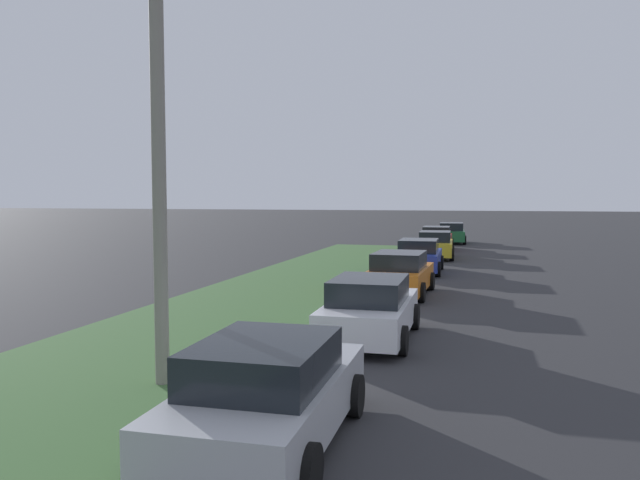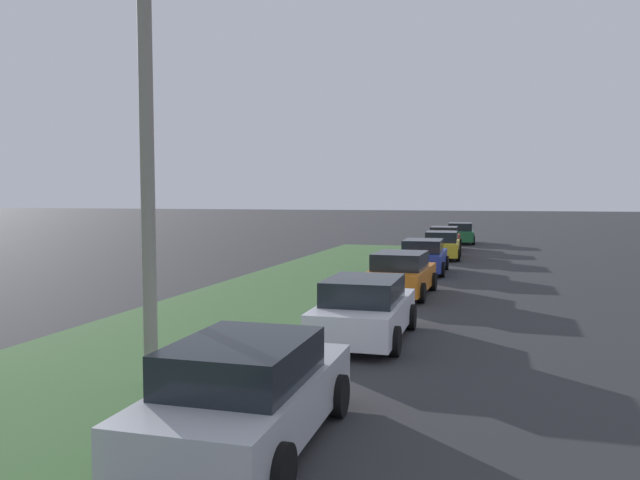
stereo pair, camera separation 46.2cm
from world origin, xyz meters
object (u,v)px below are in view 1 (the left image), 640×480
Objects in this scene: parked_car_white at (370,309)px; streetlight at (174,133)px; parked_car_blue at (419,256)px; parked_car_red at (436,238)px; parked_car_silver at (268,394)px; parked_car_yellow at (435,245)px; parked_car_green at (451,233)px; parked_car_orange at (400,274)px.

streetlight is at bearing 152.00° from parked_car_white.
parked_car_blue is 12.00m from parked_car_red.
parked_car_white is 1.00× the size of parked_car_blue.
parked_car_silver is 6.46m from parked_car_white.
streetlight is (-24.48, 2.43, 3.67)m from parked_car_yellow.
streetlight is (-35.84, 2.71, 3.67)m from parked_car_green.
parked_car_orange and parked_car_yellow have the same top height.
parked_car_orange is at bearing -0.72° from parked_car_silver.
parked_car_green is at bearing -7.39° from parked_car_red.
parked_car_silver is 26.21m from parked_car_yellow.
parked_car_blue and parked_car_red have the same top height.
parked_car_red is at bearing -4.01° from streetlight.
parked_car_yellow is at bearing -3.06° from parked_car_blue.
streetlight reaches higher than parked_car_red.
parked_car_silver and parked_car_orange have the same top height.
parked_car_yellow is at bearing 175.37° from parked_car_green.
parked_car_orange and parked_car_blue have the same top height.
parked_car_silver is 0.98× the size of parked_car_green.
parked_car_white is 0.58× the size of streetlight.
parked_car_silver is at bearing -178.37° from parked_car_orange.
streetlight is at bearing 171.96° from parked_car_yellow.
parked_car_orange is 1.00× the size of parked_car_red.
parked_car_green is (17.92, -0.48, 0.00)m from parked_car_blue.
parked_car_white is 31.11m from parked_car_green.
parked_car_red is at bearing -0.67° from parked_car_blue.
parked_car_white is 6.47m from streetlight.
parked_car_white and parked_car_yellow have the same top height.
parked_car_green is (24.37, -0.47, 0.00)m from parked_car_orange.
parked_car_silver and parked_car_yellow have the same top height.
streetlight reaches higher than parked_car_white.
streetlight reaches higher than parked_car_yellow.
parked_car_orange is 1.00× the size of parked_car_yellow.
parked_car_silver and parked_car_red have the same top height.
parked_car_orange is 0.58× the size of streetlight.
parked_car_red is (31.66, 0.14, 0.00)m from parked_car_silver.
parked_car_blue is 17.92m from parked_car_green.
parked_car_blue is 0.58× the size of streetlight.
parked_car_yellow is at bearing -0.68° from parked_car_white.
parked_car_blue is at bearing 175.85° from parked_car_yellow.
parked_car_white is 0.99× the size of parked_car_orange.
parked_car_white is at bearing 179.65° from parked_car_blue.
parked_car_yellow is at bearing -1.13° from parked_car_silver.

